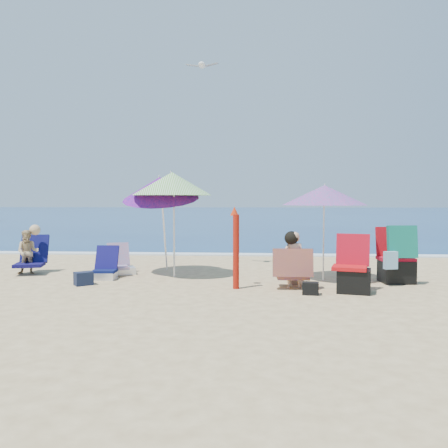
# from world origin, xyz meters

# --- Properties ---
(ground) EXTENTS (120.00, 120.00, 0.00)m
(ground) POSITION_xyz_m (0.00, 0.00, 0.00)
(ground) COLOR #D8BC84
(ground) RESTS_ON ground
(sea) EXTENTS (120.00, 80.00, 0.12)m
(sea) POSITION_xyz_m (0.00, 45.00, -0.05)
(sea) COLOR navy
(sea) RESTS_ON ground
(foam) EXTENTS (120.00, 0.50, 0.04)m
(foam) POSITION_xyz_m (0.00, 5.10, 0.02)
(foam) COLOR white
(foam) RESTS_ON ground
(umbrella_turquoise) EXTENTS (2.15, 2.15, 1.89)m
(umbrella_turquoise) POSITION_xyz_m (1.65, 1.17, 1.66)
(umbrella_turquoise) COLOR white
(umbrella_turquoise) RESTS_ON ground
(umbrella_striped) EXTENTS (2.04, 2.04, 2.17)m
(umbrella_striped) POSITION_xyz_m (-1.39, 1.42, 1.89)
(umbrella_striped) COLOR silver
(umbrella_striped) RESTS_ON ground
(umbrella_blue) EXTENTS (1.70, 1.76, 2.22)m
(umbrella_blue) POSITION_xyz_m (-1.69, 1.69, 1.82)
(umbrella_blue) COLOR white
(umbrella_blue) RESTS_ON ground
(furled_umbrella) EXTENTS (0.21, 0.41, 1.45)m
(furled_umbrella) POSITION_xyz_m (-0.04, 0.19, 0.80)
(furled_umbrella) COLOR #9E170B
(furled_umbrella) RESTS_ON ground
(chair_navy) EXTENTS (0.49, 0.60, 0.64)m
(chair_navy) POSITION_xyz_m (-2.68, 0.99, 0.17)
(chair_navy) COLOR #0B123E
(chair_navy) RESTS_ON ground
(chair_rainbow) EXTENTS (0.70, 0.81, 0.65)m
(chair_rainbow) POSITION_xyz_m (-2.53, 1.60, 0.17)
(chair_rainbow) COLOR #D94C5D
(chair_rainbow) RESTS_ON ground
(camp_chair_left) EXTENTS (0.73, 0.69, 0.98)m
(camp_chair_left) POSITION_xyz_m (1.98, -0.02, 0.29)
(camp_chair_left) COLOR red
(camp_chair_left) RESTS_ON ground
(camp_chair_right) EXTENTS (0.67, 0.87, 1.10)m
(camp_chair_right) POSITION_xyz_m (2.97, 0.94, 0.40)
(camp_chair_right) COLOR #AF0C21
(camp_chair_right) RESTS_ON ground
(person_center) EXTENTS (0.70, 0.58, 1.02)m
(person_center) POSITION_xyz_m (0.98, 0.24, 0.49)
(person_center) COLOR tan
(person_center) RESTS_ON ground
(person_left) EXTENTS (0.68, 0.87, 1.04)m
(person_left) POSITION_xyz_m (-4.47, 1.50, 0.47)
(person_left) COLOR tan
(person_left) RESTS_ON ground
(bag_navy_a) EXTENTS (0.39, 0.37, 0.24)m
(bag_navy_a) POSITION_xyz_m (-2.85, 0.30, 0.12)
(bag_navy_a) COLOR #181F36
(bag_navy_a) RESTS_ON ground
(bag_tan) EXTENTS (0.32, 0.28, 0.23)m
(bag_tan) POSITION_xyz_m (1.06, 0.71, 0.11)
(bag_tan) COLOR tan
(bag_tan) RESTS_ON ground
(bag_black_b) EXTENTS (0.29, 0.22, 0.21)m
(bag_black_b) POSITION_xyz_m (1.23, -0.28, 0.10)
(bag_black_b) COLOR black
(bag_black_b) RESTS_ON ground
(seagull) EXTENTS (0.75, 0.36, 0.13)m
(seagull) POSITION_xyz_m (-0.91, 2.60, 4.60)
(seagull) COLOR white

